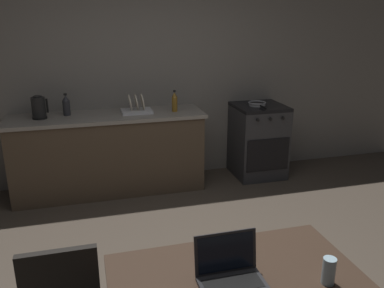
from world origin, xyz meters
name	(u,v)px	position (x,y,z in m)	size (l,w,h in m)	color
ground_plane	(207,286)	(0.00, 0.00, 0.00)	(12.00, 12.00, 0.00)	#473D33
back_wall	(174,64)	(0.30, 2.34, 1.39)	(6.40, 0.10, 2.78)	gray
kitchen_counter	(109,153)	(-0.56, 1.99, 0.45)	(2.16, 0.64, 0.91)	#4C3D2D
stove_oven	(258,140)	(1.28, 1.98, 0.45)	(0.60, 0.62, 0.91)	#2D2D30
laptop	(231,275)	(-0.17, -0.92, 0.77)	(0.32, 0.25, 0.23)	#232326
electric_kettle	(39,108)	(-1.25, 1.99, 1.02)	(0.17, 0.15, 0.25)	black
bottle	(175,102)	(0.21, 1.94, 1.02)	(0.06, 0.06, 0.24)	#8C601E
frying_pan	(257,104)	(1.24, 1.96, 0.93)	(0.22, 0.39, 0.05)	gray
drinking_glass	(329,271)	(0.28, -1.04, 0.80)	(0.06, 0.06, 0.14)	#99B7C6
dish_rack	(137,109)	(-0.22, 1.99, 0.95)	(0.34, 0.26, 0.21)	silver
bottle_b	(66,105)	(-0.98, 2.07, 1.02)	(0.08, 0.08, 0.24)	#2D2D33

